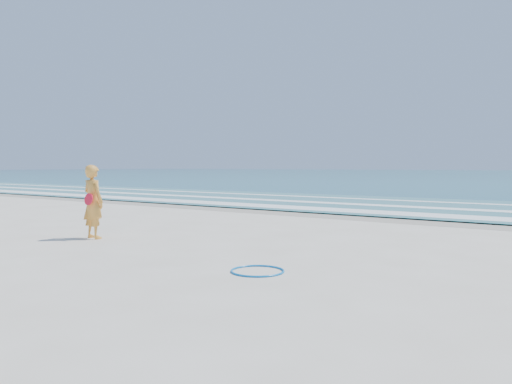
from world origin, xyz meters
The scene contains 8 objects.
ground centered at (0.00, 0.00, 0.00)m, with size 400.00×400.00×0.00m, color silver.
wet_sand centered at (0.00, 9.00, 0.00)m, with size 400.00×2.40×0.00m, color #B2A893.
shallow centered at (0.00, 14.00, 0.04)m, with size 400.00×10.00×0.01m, color #59B7AD.
foam_near centered at (0.00, 10.30, 0.05)m, with size 400.00×1.40×0.01m, color white.
foam_mid centered at (0.00, 13.20, 0.05)m, with size 400.00×0.90×0.01m, color white.
foam_far centered at (0.00, 16.50, 0.05)m, with size 400.00×0.60×0.01m, color white.
hoop centered at (3.56, 0.16, 0.02)m, with size 0.84×0.84×0.03m, color #0B77CA.
woman centered at (-1.56, 0.91, 0.84)m, with size 0.64×0.45×1.68m.
Camera 1 is at (8.03, -6.11, 1.65)m, focal length 35.00 mm.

